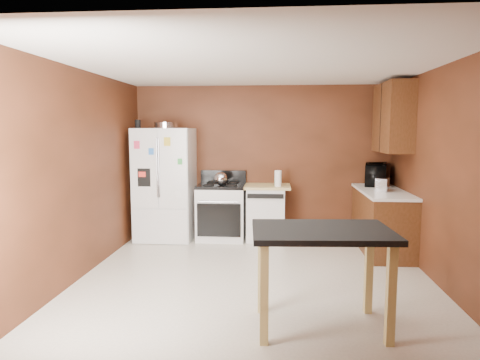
# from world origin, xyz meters

# --- Properties ---
(floor) EXTENTS (4.50, 4.50, 0.00)m
(floor) POSITION_xyz_m (0.00, 0.00, 0.00)
(floor) COLOR beige
(floor) RESTS_ON ground
(ceiling) EXTENTS (4.50, 4.50, 0.00)m
(ceiling) POSITION_xyz_m (0.00, 0.00, 2.50)
(ceiling) COLOR white
(ceiling) RESTS_ON ground
(wall_back) EXTENTS (4.20, 0.00, 4.20)m
(wall_back) POSITION_xyz_m (0.00, 2.25, 1.25)
(wall_back) COLOR #602D19
(wall_back) RESTS_ON ground
(wall_front) EXTENTS (4.20, 0.00, 4.20)m
(wall_front) POSITION_xyz_m (0.00, -2.25, 1.25)
(wall_front) COLOR #602D19
(wall_front) RESTS_ON ground
(wall_left) EXTENTS (0.00, 4.50, 4.50)m
(wall_left) POSITION_xyz_m (-2.10, 0.00, 1.25)
(wall_left) COLOR #602D19
(wall_left) RESTS_ON ground
(wall_right) EXTENTS (0.00, 4.50, 4.50)m
(wall_right) POSITION_xyz_m (2.10, 0.00, 1.25)
(wall_right) COLOR #602D19
(wall_right) RESTS_ON ground
(roasting_pan) EXTENTS (0.38, 0.38, 0.09)m
(roasting_pan) POSITION_xyz_m (-1.52, 1.87, 1.85)
(roasting_pan) COLOR silver
(roasting_pan) RESTS_ON refrigerator
(pen_cup) EXTENTS (0.09, 0.09, 0.13)m
(pen_cup) POSITION_xyz_m (-1.94, 1.76, 1.87)
(pen_cup) COLOR black
(pen_cup) RESTS_ON refrigerator
(kettle) EXTENTS (0.21, 0.21, 0.21)m
(kettle) POSITION_xyz_m (-0.63, 1.81, 1.01)
(kettle) COLOR silver
(kettle) RESTS_ON gas_range
(paper_towel) EXTENTS (0.11, 0.11, 0.25)m
(paper_towel) POSITION_xyz_m (0.27, 1.83, 1.02)
(paper_towel) COLOR white
(paper_towel) RESTS_ON dishwasher
(green_canister) EXTENTS (0.12, 0.12, 0.10)m
(green_canister) POSITION_xyz_m (0.26, 2.02, 0.94)
(green_canister) COLOR #47B951
(green_canister) RESTS_ON dishwasher
(toaster) EXTENTS (0.25, 0.30, 0.19)m
(toaster) POSITION_xyz_m (1.76, 1.36, 1.00)
(toaster) COLOR silver
(toaster) RESTS_ON right_cabinets
(microwave) EXTENTS (0.52, 0.65, 0.32)m
(microwave) POSITION_xyz_m (1.82, 2.01, 1.06)
(microwave) COLOR black
(microwave) RESTS_ON right_cabinets
(refrigerator) EXTENTS (0.90, 0.80, 1.80)m
(refrigerator) POSITION_xyz_m (-1.55, 1.86, 0.90)
(refrigerator) COLOR white
(refrigerator) RESTS_ON ground
(gas_range) EXTENTS (0.76, 0.68, 1.10)m
(gas_range) POSITION_xyz_m (-0.64, 1.92, 0.46)
(gas_range) COLOR white
(gas_range) RESTS_ON ground
(dishwasher) EXTENTS (0.78, 0.63, 0.89)m
(dishwasher) POSITION_xyz_m (0.08, 1.95, 0.45)
(dishwasher) COLOR white
(dishwasher) RESTS_ON ground
(right_cabinets) EXTENTS (0.63, 1.58, 2.45)m
(right_cabinets) POSITION_xyz_m (1.84, 1.48, 0.91)
(right_cabinets) COLOR #5F301A
(right_cabinets) RESTS_ON ground
(island) EXTENTS (1.27, 0.89, 0.91)m
(island) POSITION_xyz_m (0.64, -1.13, 0.77)
(island) COLOR black
(island) RESTS_ON ground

